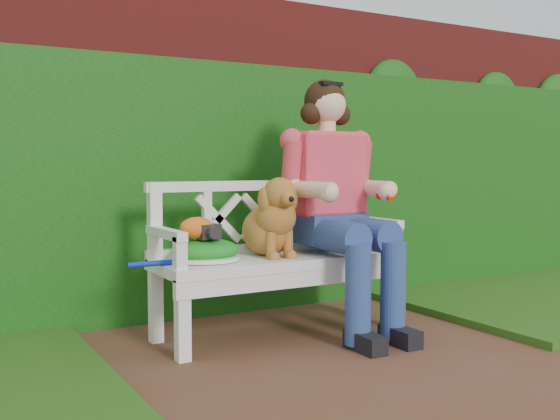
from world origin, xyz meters
TOP-DOWN VIEW (x-y plane):
  - ground at (0.00, 0.00)m, footprint 60.00×60.00m
  - brick_wall at (0.00, 1.90)m, footprint 10.00×0.30m
  - ivy_hedge at (0.00, 1.68)m, footprint 10.00×0.18m
  - grass_right at (2.40, 0.90)m, footprint 2.60×2.00m
  - garden_bench at (-0.01, 0.95)m, footprint 1.60×0.66m
  - seated_woman at (0.35, 0.93)m, footprint 0.92×1.06m
  - dog at (-0.08, 0.95)m, footprint 0.38×0.47m
  - tennis_racket at (-0.51, 0.91)m, footprint 0.72×0.48m
  - green_bag at (-0.48, 0.96)m, footprint 0.44×0.38m
  - camera_item at (-0.49, 0.92)m, footprint 0.14×0.11m
  - baseball_glove at (-0.54, 0.95)m, footprint 0.22×0.19m

SIDE VIEW (x-z plane):
  - ground at x=0.00m, z-range 0.00..0.00m
  - grass_right at x=2.40m, z-range 0.00..0.05m
  - garden_bench at x=-0.01m, z-range 0.00..0.48m
  - tennis_racket at x=-0.51m, z-range 0.48..0.51m
  - green_bag at x=-0.48m, z-range 0.48..0.61m
  - camera_item at x=-0.49m, z-range 0.61..0.69m
  - baseball_glove at x=-0.54m, z-range 0.61..0.73m
  - dog at x=-0.08m, z-range 0.48..0.95m
  - seated_woman at x=0.35m, z-range 0.00..1.59m
  - ivy_hedge at x=0.00m, z-range 0.00..1.70m
  - brick_wall at x=0.00m, z-range 0.00..2.20m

